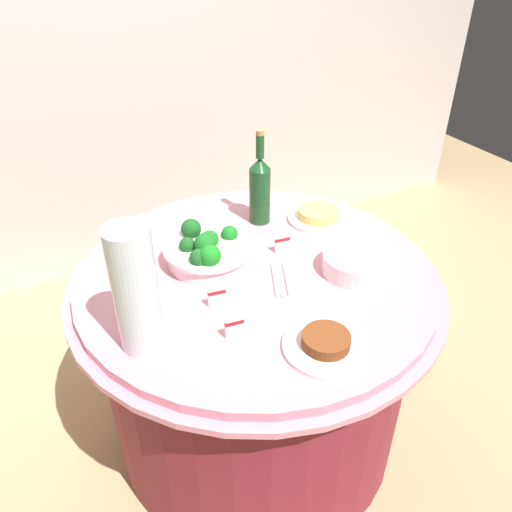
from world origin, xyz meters
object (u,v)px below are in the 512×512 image
object	(u,v)px
wine_bottle	(260,188)
label_placard_rear	(217,296)
broccoli_bowl	(208,250)
decorative_fruit_vase	(136,293)
label_placard_front	(234,327)
plate_stack	(357,263)
serving_tongs	(281,280)
food_plate_noodles	(318,216)
label_placard_mid	(282,243)
food_plate_stir_fry	(324,344)

from	to	relation	value
wine_bottle	label_placard_rear	xyz separation A→B (m)	(-0.32, -0.37, -0.10)
broccoli_bowl	decorative_fruit_vase	size ratio (longest dim) A/B	0.82
broccoli_bowl	label_placard_rear	xyz separation A→B (m)	(-0.06, -0.21, -0.02)
label_placard_front	plate_stack	bearing A→B (deg)	11.78
serving_tongs	label_placard_front	bearing A→B (deg)	-145.50
wine_bottle	serving_tongs	bearing A→B (deg)	-107.55
plate_stack	wine_bottle	world-z (taller)	wine_bottle
decorative_fruit_vase	broccoli_bowl	bearing A→B (deg)	42.63
plate_stack	label_placard_rear	size ratio (longest dim) A/B	3.82
decorative_fruit_vase	label_placard_rear	size ratio (longest dim) A/B	6.18
broccoli_bowl	wine_bottle	size ratio (longest dim) A/B	0.83
serving_tongs	label_placard_rear	bearing A→B (deg)	-175.67
decorative_fruit_vase	label_placard_front	bearing A→B (deg)	-20.13
plate_stack	label_placard_front	world-z (taller)	plate_stack
serving_tongs	label_placard_rear	world-z (taller)	label_placard_rear
broccoli_bowl	food_plate_noodles	bearing A→B (deg)	9.19
label_placard_mid	label_placard_rear	distance (m)	0.34
broccoli_bowl	label_placard_front	bearing A→B (deg)	-101.16
food_plate_noodles	label_placard_rear	size ratio (longest dim) A/B	4.00
wine_bottle	decorative_fruit_vase	bearing A→B (deg)	-142.31
serving_tongs	label_placard_front	world-z (taller)	label_placard_front
label_placard_front	label_placard_rear	world-z (taller)	same
food_plate_noodles	serving_tongs	bearing A→B (deg)	-138.91
label_placard_front	food_plate_stir_fry	bearing A→B (deg)	-38.76
label_placard_rear	label_placard_front	bearing A→B (deg)	-94.17
serving_tongs	label_placard_rear	distance (m)	0.21
wine_bottle	label_placard_mid	distance (m)	0.23
plate_stack	wine_bottle	xyz separation A→B (m)	(-0.12, 0.41, 0.10)
wine_bottle	label_placard_front	world-z (taller)	wine_bottle
serving_tongs	plate_stack	bearing A→B (deg)	-13.94
decorative_fruit_vase	label_placard_mid	world-z (taller)	decorative_fruit_vase
plate_stack	label_placard_mid	world-z (taller)	plate_stack
broccoli_bowl	decorative_fruit_vase	distance (m)	0.40
label_placard_rear	broccoli_bowl	bearing A→B (deg)	74.37
food_plate_stir_fry	label_placard_mid	world-z (taller)	label_placard_mid
wine_bottle	food_plate_stir_fry	bearing A→B (deg)	-103.21
wine_bottle	food_plate_stir_fry	distance (m)	0.68
serving_tongs	label_placard_front	xyz separation A→B (m)	(-0.22, -0.15, 0.03)
label_placard_mid	wine_bottle	bearing A→B (deg)	82.82
serving_tongs	label_placard_front	size ratio (longest dim) A/B	2.99
food_plate_noodles	label_placard_mid	distance (m)	0.25
serving_tongs	food_plate_noodles	size ratio (longest dim) A/B	0.75
plate_stack	food_plate_stir_fry	distance (m)	0.36
label_placard_mid	label_placard_rear	size ratio (longest dim) A/B	1.00
broccoli_bowl	plate_stack	bearing A→B (deg)	-32.55
serving_tongs	food_plate_stir_fry	size ratio (longest dim) A/B	0.75
food_plate_stir_fry	serving_tongs	bearing A→B (deg)	82.13
decorative_fruit_vase	food_plate_noodles	xyz separation A→B (m)	(0.74, 0.34, -0.14)
broccoli_bowl	wine_bottle	bearing A→B (deg)	31.56
food_plate_stir_fry	label_placard_mid	distance (m)	0.46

